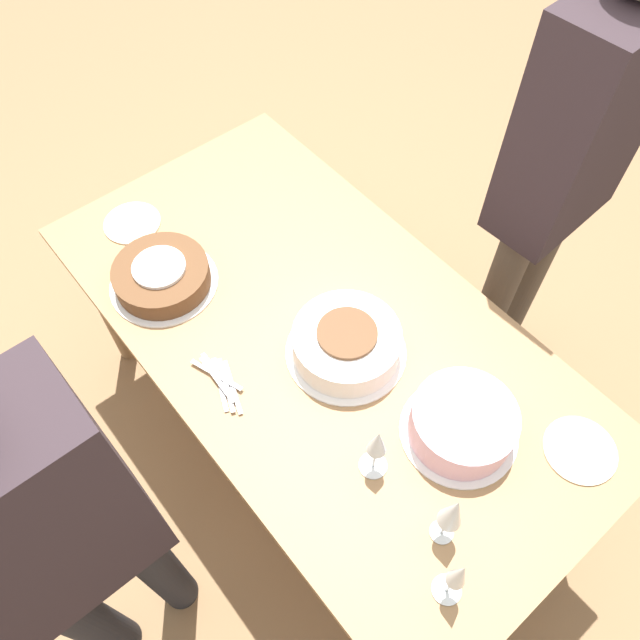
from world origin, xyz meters
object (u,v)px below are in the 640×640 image
object	(u,v)px
cake_back_decorated	(462,424)
wine_glass_near	(377,445)
cake_center_white	(346,343)
cake_front_chocolate	(162,276)
wine_glass_far	(458,576)
wine_glass_extra	(453,513)
person_cutting	(51,541)
person_watching	(567,162)

from	to	relation	value
cake_back_decorated	wine_glass_near	size ratio (longest dim) A/B	1.50
cake_center_white	cake_back_decorated	distance (m)	0.37
wine_glass_near	cake_front_chocolate	bearing A→B (deg)	-173.24
cake_front_chocolate	wine_glass_far	xyz separation A→B (m)	(1.15, 0.03, 0.11)
wine_glass_extra	person_cutting	xyz separation A→B (m)	(-0.48, -0.69, 0.04)
wine_glass_near	wine_glass_far	bearing A→B (deg)	-12.07
cake_center_white	wine_glass_near	bearing A→B (deg)	-29.35
cake_center_white	cake_back_decorated	bearing A→B (deg)	10.15
wine_glass_extra	person_watching	world-z (taller)	person_watching
cake_center_white	wine_glass_extra	world-z (taller)	wine_glass_extra
wine_glass_near	wine_glass_extra	distance (m)	0.23
wine_glass_far	person_watching	size ratio (longest dim) A/B	0.13
cake_back_decorated	cake_center_white	bearing A→B (deg)	-169.85
cake_center_white	cake_front_chocolate	world-z (taller)	cake_center_white
wine_glass_far	wine_glass_extra	distance (m)	0.13
wine_glass_near	person_watching	distance (m)	1.00
cake_front_chocolate	cake_back_decorated	distance (m)	0.96
wine_glass_near	wine_glass_extra	xyz separation A→B (m)	(0.22, 0.01, 0.02)
cake_center_white	wine_glass_near	world-z (taller)	wine_glass_near
cake_center_white	cake_back_decorated	xyz separation A→B (m)	(0.37, 0.07, 0.01)
cake_front_chocolate	wine_glass_near	world-z (taller)	wine_glass_near
cake_back_decorated	wine_glass_extra	xyz separation A→B (m)	(0.15, -0.22, 0.10)
wine_glass_near	person_cutting	xyz separation A→B (m)	(-0.26, -0.67, 0.06)
wine_glass_far	cake_center_white	bearing A→B (deg)	159.16
cake_center_white	person_cutting	xyz separation A→B (m)	(0.04, -0.84, 0.15)
cake_back_decorated	wine_glass_far	world-z (taller)	wine_glass_far
wine_glass_near	wine_glass_far	world-z (taller)	wine_glass_far
cake_back_decorated	wine_glass_far	xyz separation A→B (m)	(0.25, -0.30, 0.09)
cake_center_white	wine_glass_extra	bearing A→B (deg)	-16.25
cake_center_white	person_watching	bearing A→B (deg)	87.07
cake_back_decorated	person_cutting	xyz separation A→B (m)	(-0.33, -0.91, 0.14)
cake_front_chocolate	wine_glass_extra	size ratio (longest dim) A/B	1.43
cake_back_decorated	wine_glass_extra	size ratio (longest dim) A/B	1.34
wine_glass_extra	person_watching	bearing A→B (deg)	116.92
cake_back_decorated	person_cutting	distance (m)	0.98
cake_front_chocolate	wine_glass_near	xyz separation A→B (m)	(0.83, 0.10, 0.10)
cake_front_chocolate	wine_glass_extra	distance (m)	1.07
cake_front_chocolate	cake_back_decorated	size ratio (longest dim) A/B	1.06
cake_front_chocolate	cake_back_decorated	world-z (taller)	cake_back_decorated
cake_center_white	wine_glass_extra	size ratio (longest dim) A/B	1.49
wine_glass_extra	person_cutting	bearing A→B (deg)	-125.06
wine_glass_near	person_cutting	distance (m)	0.72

